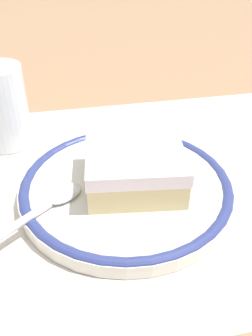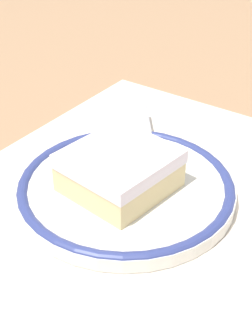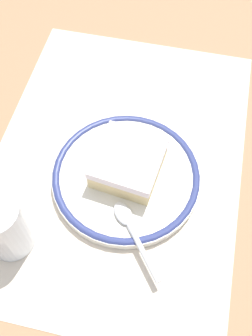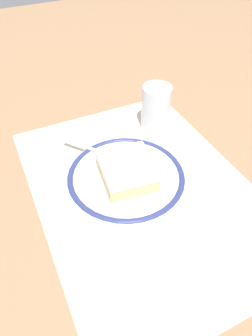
{
  "view_description": "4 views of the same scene",
  "coord_description": "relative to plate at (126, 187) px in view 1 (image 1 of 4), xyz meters",
  "views": [
    {
      "loc": [
        -0.09,
        -0.33,
        0.26
      ],
      "look_at": [
        -0.03,
        -0.02,
        0.04
      ],
      "focal_mm": 39.48,
      "sensor_mm": 36.0,
      "label": 1
    },
    {
      "loc": [
        0.32,
        0.23,
        0.33
      ],
      "look_at": [
        -0.03,
        -0.02,
        0.04
      ],
      "focal_mm": 54.0,
      "sensor_mm": 36.0,
      "label": 2
    },
    {
      "loc": [
        -0.32,
        -0.09,
        0.55
      ],
      "look_at": [
        -0.03,
        -0.02,
        0.04
      ],
      "focal_mm": 42.7,
      "sensor_mm": 36.0,
      "label": 3
    },
    {
      "loc": [
        0.34,
        -0.2,
        0.44
      ],
      "look_at": [
        -0.03,
        -0.02,
        0.04
      ],
      "focal_mm": 32.63,
      "sensor_mm": 36.0,
      "label": 4
    }
  ],
  "objects": [
    {
      "name": "ground_plane",
      "position": [
        0.03,
        0.02,
        -0.01
      ],
      "size": [
        2.4,
        2.4,
        0.0
      ],
      "primitive_type": "plane",
      "color": "#9E7551"
    },
    {
      "name": "placemat",
      "position": [
        0.03,
        0.02,
        -0.01
      ],
      "size": [
        0.54,
        0.39,
        0.0
      ],
      "primitive_type": "cube",
      "color": "beige",
      "rests_on": "ground_plane"
    },
    {
      "name": "plate",
      "position": [
        0.0,
        0.0,
        0.0
      ],
      "size": [
        0.23,
        0.23,
        0.02
      ],
      "color": "silver",
      "rests_on": "placemat"
    },
    {
      "name": "cake_slice",
      "position": [
        0.01,
        -0.0,
        0.03
      ],
      "size": [
        0.11,
        0.11,
        0.04
      ],
      "color": "beige",
      "rests_on": "plate"
    },
    {
      "name": "spoon",
      "position": [
        -0.09,
        -0.03,
        0.01
      ],
      "size": [
        0.11,
        0.09,
        0.01
      ],
      "color": "silver",
      "rests_on": "plate"
    },
    {
      "name": "cup",
      "position": [
        -0.13,
        0.14,
        0.03
      ],
      "size": [
        0.07,
        0.07,
        0.1
      ],
      "color": "silver",
      "rests_on": "placemat"
    }
  ]
}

